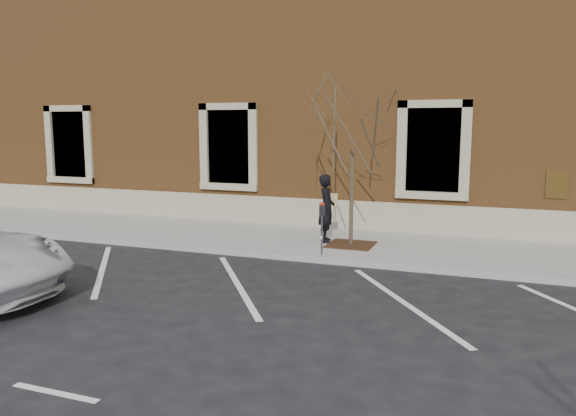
% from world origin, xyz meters
% --- Properties ---
extents(ground, '(120.00, 120.00, 0.00)m').
position_xyz_m(ground, '(0.00, 0.00, 0.00)').
color(ground, '#28282B').
rests_on(ground, ground).
extents(sidewalk_near, '(40.00, 3.50, 0.15)m').
position_xyz_m(sidewalk_near, '(0.00, 1.75, 0.07)').
color(sidewalk_near, '#BCB8B1').
rests_on(sidewalk_near, ground).
extents(curb_near, '(40.00, 0.12, 0.15)m').
position_xyz_m(curb_near, '(0.00, -0.05, 0.07)').
color(curb_near, '#9E9E99').
rests_on(curb_near, ground).
extents(parking_stripes, '(28.00, 4.40, 0.01)m').
position_xyz_m(parking_stripes, '(0.00, -2.20, 0.00)').
color(parking_stripes, silver).
rests_on(parking_stripes, ground).
extents(building_civic, '(40.00, 8.62, 8.00)m').
position_xyz_m(building_civic, '(0.00, 7.74, 4.00)').
color(building_civic, brown).
rests_on(building_civic, ground).
extents(man, '(0.59, 0.72, 1.69)m').
position_xyz_m(man, '(0.67, 1.54, 1.00)').
color(man, black).
rests_on(man, sidewalk_near).
extents(parking_meter, '(0.11, 0.08, 1.19)m').
position_xyz_m(parking_meter, '(0.99, 0.12, 0.98)').
color(parking_meter, '#595B60').
rests_on(parking_meter, sidewalk_near).
extents(tree_grate, '(1.09, 1.09, 0.03)m').
position_xyz_m(tree_grate, '(1.36, 1.34, 0.16)').
color(tree_grate, '#412214').
rests_on(tree_grate, sidewalk_near).
extents(sapling, '(2.54, 2.54, 4.24)m').
position_xyz_m(sapling, '(1.36, 1.34, 3.11)').
color(sapling, '#47392B').
rests_on(sapling, sidewalk_near).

